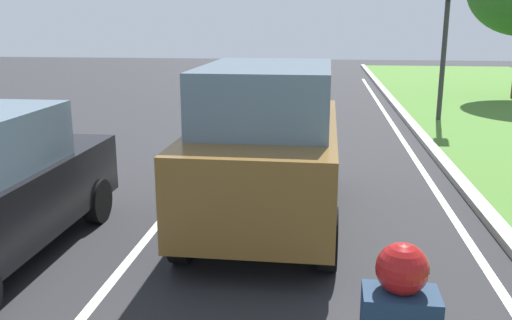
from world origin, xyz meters
The scene contains 6 objects.
ground_plane centered at (0.00, 14.00, 0.00)m, with size 60.00×60.00×0.00m, color #262628.
lane_line_center centered at (-0.70, 14.00, 0.00)m, with size 0.12×32.00×0.01m, color silver.
lane_line_right_edge centered at (3.60, 14.00, 0.00)m, with size 0.12×32.00×0.01m, color silver.
curb_right centered at (4.10, 14.00, 0.06)m, with size 0.24×48.00×0.12m, color #9E9B93.
car_suv_ahead centered at (0.86, 9.40, 1.17)m, with size 2.01×4.52×2.28m.
traffic_light_near_right centered at (4.98, 18.07, 3.08)m, with size 0.32×0.50×4.48m.
Camera 1 is at (1.60, 1.81, 2.87)m, focal length 38.73 mm.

